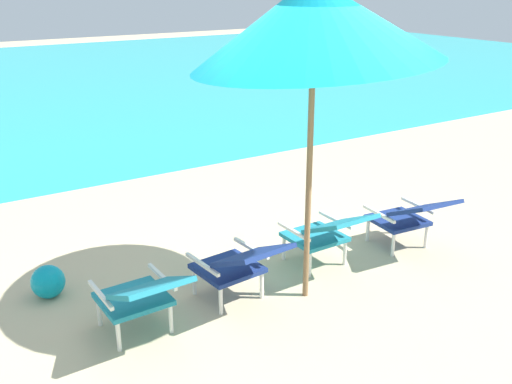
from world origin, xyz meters
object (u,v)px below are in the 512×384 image
lounge_chair_near_left (239,263)px  lounge_chair_near_right (326,231)px  beach_umbrella_center (314,22)px  beach_ball (48,282)px  lounge_chair_far_left (141,294)px  lounge_chair_far_right (410,215)px

lounge_chair_near_left → lounge_chair_near_right: same height
beach_umbrella_center → beach_ball: (-1.95, 1.21, -2.23)m
lounge_chair_far_left → beach_ball: size_ratio=2.97×
beach_ball → lounge_chair_near_left: bearing=-36.7°
lounge_chair_far_right → beach_umbrella_center: size_ratio=0.33×
lounge_chair_far_left → beach_umbrella_center: beach_umbrella_center is taller
lounge_chair_far_left → lounge_chair_far_right: size_ratio=0.97×
beach_umbrella_center → lounge_chair_far_right: bearing=6.4°
lounge_chair_near_right → lounge_chair_far_right: same height
lounge_chair_near_left → beach_umbrella_center: 2.06m
lounge_chair_far_right → beach_ball: (-3.40, 1.05, -0.25)m
lounge_chair_near_left → lounge_chair_far_left: bearing=-176.9°
lounge_chair_far_left → beach_umbrella_center: 2.47m
lounge_chair_near_left → lounge_chair_far_right: same height
lounge_chair_far_left → beach_umbrella_center: bearing=-5.2°
lounge_chair_near_left → beach_umbrella_center: beach_umbrella_center is taller
lounge_chair_far_left → lounge_chair_near_right: size_ratio=1.01×
beach_umbrella_center → beach_ball: 3.20m
lounge_chair_near_left → lounge_chair_far_right: bearing=-0.6°
lounge_chair_near_right → beach_umbrella_center: bearing=-147.1°
lounge_chair_far_left → beach_ball: lounge_chair_far_left is taller
lounge_chair_far_left → beach_ball: bearing=113.4°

